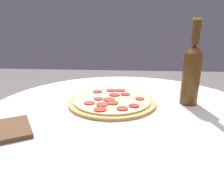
% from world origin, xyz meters
% --- Properties ---
extents(table, '(0.94, 0.94, 0.69)m').
position_xyz_m(table, '(0.00, 0.00, 0.52)').
color(table, white).
rests_on(table, ground_plane).
extents(pizza, '(0.31, 0.31, 0.02)m').
position_xyz_m(pizza, '(-0.05, -0.05, 0.70)').
color(pizza, tan).
rests_on(pizza, table).
extents(beer_bottle, '(0.06, 0.06, 0.29)m').
position_xyz_m(beer_bottle, '(-0.07, 0.23, 0.81)').
color(beer_bottle, '#563314').
rests_on(beer_bottle, table).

